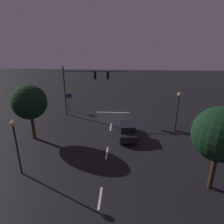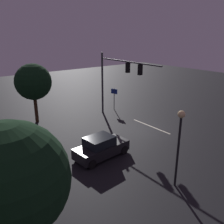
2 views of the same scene
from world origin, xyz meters
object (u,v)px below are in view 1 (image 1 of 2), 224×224
at_px(traffic_signal_assembly, 84,82).
at_px(tree_right_near, 29,102).
at_px(street_lamp_left_kerb, 178,105).
at_px(street_lamp_right_kerb, 15,138).
at_px(route_sign, 69,98).
at_px(tree_left_near, 221,134).
at_px(car_approaching, 127,130).

distance_m(traffic_signal_assembly, tree_right_near, 8.72).
distance_m(street_lamp_left_kerb, street_lamp_right_kerb, 17.14).
xyz_separation_m(route_sign, tree_left_near, (-15.06, 16.15, 2.67)).
xyz_separation_m(street_lamp_right_kerb, route_sign, (-0.20, -15.35, -1.51)).
xyz_separation_m(route_sign, tree_right_near, (1.66, 9.19, 2.39)).
height_order(route_sign, tree_right_near, tree_right_near).
xyz_separation_m(car_approaching, route_sign, (8.78, -8.20, 1.12)).
bearing_deg(street_lamp_left_kerb, car_approaching, 15.10).
relative_size(route_sign, tree_left_near, 0.41).
relative_size(street_lamp_left_kerb, route_sign, 1.85).
relative_size(traffic_signal_assembly, street_lamp_right_kerb, 1.81).
height_order(car_approaching, tree_left_near, tree_left_near).
height_order(street_lamp_left_kerb, tree_left_near, tree_left_near).
xyz_separation_m(street_lamp_left_kerb, street_lamp_right_kerb, (14.76, 8.72, -0.03)).
relative_size(street_lamp_right_kerb, tree_left_near, 0.74).
distance_m(street_lamp_right_kerb, tree_left_near, 15.32).
bearing_deg(tree_right_near, street_lamp_left_kerb, -171.04).
bearing_deg(street_lamp_right_kerb, route_sign, -90.74).
height_order(traffic_signal_assembly, tree_left_near, traffic_signal_assembly).
height_order(car_approaching, street_lamp_left_kerb, street_lamp_left_kerb).
distance_m(tree_left_near, tree_right_near, 18.12).
distance_m(route_sign, tree_right_near, 9.64).
bearing_deg(street_lamp_left_kerb, tree_left_near, 92.99).
xyz_separation_m(car_approaching, tree_right_near, (10.45, 1.00, 3.51)).
xyz_separation_m(traffic_signal_assembly, car_approaching, (-5.97, 6.46, -4.14)).
bearing_deg(tree_left_near, street_lamp_right_kerb, -2.98).
bearing_deg(traffic_signal_assembly, car_approaching, 132.77).
distance_m(car_approaching, street_lamp_left_kerb, 6.55).
height_order(tree_left_near, tree_right_near, tree_left_near).
xyz_separation_m(street_lamp_left_kerb, route_sign, (14.56, -6.63, -1.54)).
relative_size(car_approaching, route_sign, 1.68).
distance_m(car_approaching, tree_left_near, 10.82).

